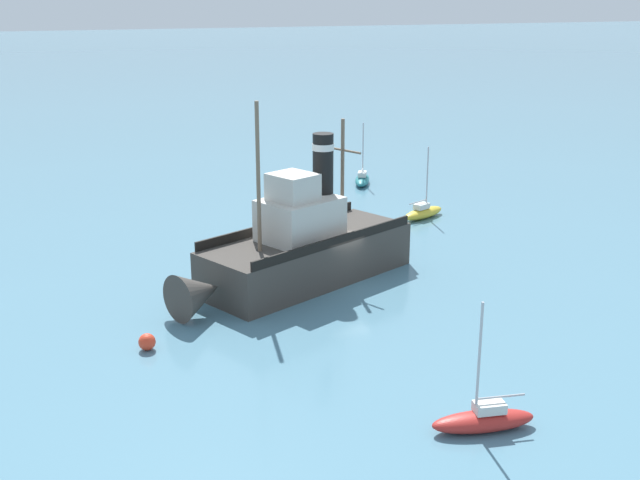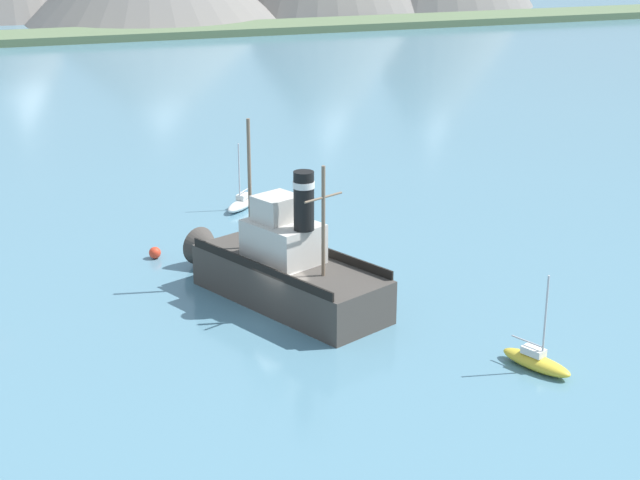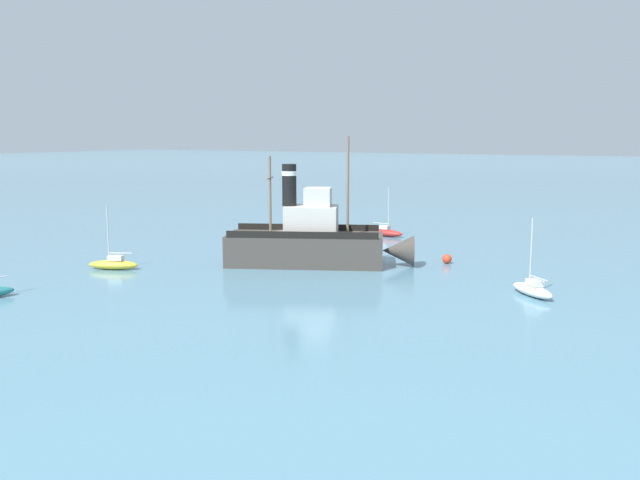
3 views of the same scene
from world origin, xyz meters
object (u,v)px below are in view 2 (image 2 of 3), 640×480
object	(u,v)px
mooring_buoy	(155,253)
old_tugboat	(282,269)
sailboat_yellow	(536,361)
sailboat_white	(242,203)

from	to	relation	value
mooring_buoy	old_tugboat	bearing A→B (deg)	-57.89
sailboat_yellow	mooring_buoy	distance (m)	25.62
sailboat_white	sailboat_yellow	size ratio (longest dim) A/B	1.00
old_tugboat	sailboat_yellow	size ratio (longest dim) A/B	2.96
sailboat_white	mooring_buoy	bearing A→B (deg)	-133.33
sailboat_yellow	sailboat_white	bearing A→B (deg)	103.07
sailboat_white	mooring_buoy	size ratio (longest dim) A/B	6.56
sailboat_white	sailboat_yellow	xyz separation A→B (m)	(6.80, -29.31, 0.00)
sailboat_white	mooring_buoy	xyz separation A→B (m)	(-7.77, -8.24, -0.05)
sailboat_yellow	mooring_buoy	xyz separation A→B (m)	(-14.57, 21.07, -0.05)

